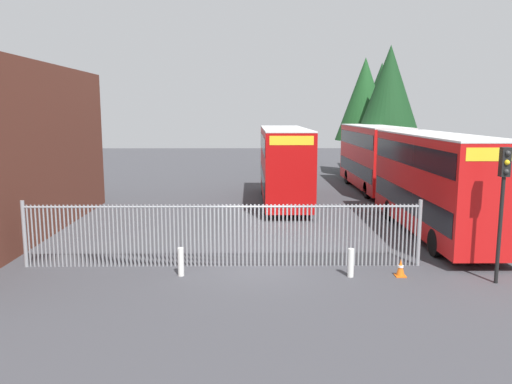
{
  "coord_description": "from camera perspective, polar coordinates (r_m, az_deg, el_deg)",
  "views": [
    {
      "loc": [
        -0.25,
        -17.25,
        5.37
      ],
      "look_at": [
        0.0,
        4.0,
        2.0
      ],
      "focal_mm": 35.66,
      "sensor_mm": 36.0,
      "label": 1
    }
  ],
  "objects": [
    {
      "name": "bollard_near_left",
      "position": [
        17.07,
        -8.43,
        -7.76
      ],
      "size": [
        0.2,
        0.2,
        0.95
      ],
      "primitive_type": "cylinder",
      "color": "silver",
      "rests_on": "ground"
    },
    {
      "name": "traffic_light_kerbside",
      "position": [
        17.37,
        25.97,
        0.2
      ],
      "size": [
        0.28,
        0.33,
        4.3
      ],
      "color": "black",
      "rests_on": "ground"
    },
    {
      "name": "tree_mid_row",
      "position": [
        44.25,
        12.09,
        10.14
      ],
      "size": [
        4.8,
        4.8,
        9.83
      ],
      "color": "#4C3823",
      "rests_on": "ground"
    },
    {
      "name": "double_decker_bus_behind_fence_left",
      "position": [
        29.99,
        3.15,
        3.36
      ],
      "size": [
        2.54,
        10.81,
        4.42
      ],
      "color": "#B70C0C",
      "rests_on": "ground"
    },
    {
      "name": "double_decker_bus_near_gate",
      "position": [
        23.35,
        19.51,
        1.24
      ],
      "size": [
        2.54,
        10.81,
        4.42
      ],
      "color": "red",
      "rests_on": "ground"
    },
    {
      "name": "traffic_cone_by_gate",
      "position": [
        17.54,
        15.91,
        -8.18
      ],
      "size": [
        0.34,
        0.34,
        0.59
      ],
      "color": "orange",
      "rests_on": "ground"
    },
    {
      "name": "ground_plane",
      "position": [
        25.81,
        -0.1,
        -2.99
      ],
      "size": [
        100.0,
        100.0,
        0.0
      ],
      "primitive_type": "plane",
      "color": "#3D3D42"
    },
    {
      "name": "palisade_fence",
      "position": [
        17.77,
        -3.76,
        -4.64
      ],
      "size": [
        13.88,
        0.14,
        2.35
      ],
      "color": "gray",
      "rests_on": "ground"
    },
    {
      "name": "tree_short_side",
      "position": [
        40.69,
        14.72,
        10.45
      ],
      "size": [
        5.24,
        5.24,
        10.34
      ],
      "color": "#4C3823",
      "rests_on": "ground"
    },
    {
      "name": "bollard_center_front",
      "position": [
        17.07,
        10.59,
        -7.81
      ],
      "size": [
        0.2,
        0.2,
        0.95
      ],
      "primitive_type": "cylinder",
      "color": "silver",
      "rests_on": "ground"
    },
    {
      "name": "tree_tall_back",
      "position": [
        47.99,
        13.82,
        9.62
      ],
      "size": [
        5.05,
        5.05,
        9.71
      ],
      "color": "#4C3823",
      "rests_on": "ground"
    },
    {
      "name": "double_decker_bus_behind_fence_right",
      "position": [
        35.74,
        12.98,
        4.06
      ],
      "size": [
        2.54,
        10.81,
        4.42
      ],
      "color": "red",
      "rests_on": "ground"
    }
  ]
}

